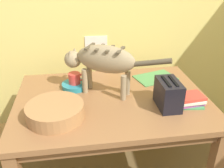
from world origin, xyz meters
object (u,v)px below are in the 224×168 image
Objects in this scene: cat at (102,61)px; book_stack at (189,100)px; magazine at (155,78)px; toaster at (168,94)px; coffee_mug at (75,78)px; wicker_basket at (55,111)px; dining_table at (112,109)px; saucer_bowl at (75,85)px.

book_stack is at bearing -85.68° from cat.
toaster is at bearing -113.70° from magazine.
coffee_mug reaches higher than wicker_basket.
toaster is at bearing -31.24° from coffee_mug.
toaster reaches higher than magazine.
toaster is (-0.05, -0.40, 0.08)m from magazine.
dining_table is 3.81× the size of wicker_basket.
saucer_bowl is at bearing 148.93° from toaster.
magazine is at bearing 5.98° from saucer_bowl.
cat is at bearing -28.86° from saucer_bowl.
magazine is 1.47× the size of toaster.
magazine is (0.60, 0.06, -0.01)m from saucer_bowl.
saucer_bowl is at bearing 142.66° from dining_table.
magazine is at bearing -39.84° from cat.
magazine reaches higher than dining_table.
saucer_bowl is 0.97× the size of book_stack.
magazine is at bearing 102.44° from book_stack.
wicker_basket is at bearing 159.31° from cat.
book_stack is 0.15m from toaster.
cat reaches higher than wicker_basket.
book_stack is 0.57× the size of wicker_basket.
coffee_mug is (-0.23, 0.18, 0.16)m from dining_table.
cat reaches higher than saucer_bowl.
cat reaches higher than coffee_mug.
toaster is at bearing -31.07° from saucer_bowl.
wicker_basket is at bearing -108.33° from coffee_mug.
wicker_basket is (-0.35, -0.17, 0.13)m from dining_table.
book_stack is at bearing -93.87° from magazine.
cat is at bearing 40.45° from wicker_basket.
wicker_basket is (-0.30, -0.25, -0.19)m from cat.
saucer_bowl reaches higher than magazine.
saucer_bowl is at bearing 180.00° from coffee_mug.
magazine is 0.41m from toaster.
dining_table is 6.86× the size of saucer_bowl.
book_stack is (0.09, -0.40, 0.03)m from magazine.
wicker_basket reaches higher than magazine.
dining_table is 10.33× the size of coffee_mug.
coffee_mug is at bearing 169.71° from magazine.
cat is at bearing 147.86° from toaster.
saucer_bowl is 0.56× the size of wicker_basket.
toaster is (0.67, 0.02, 0.04)m from wicker_basket.
saucer_bowl is 0.05m from coffee_mug.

